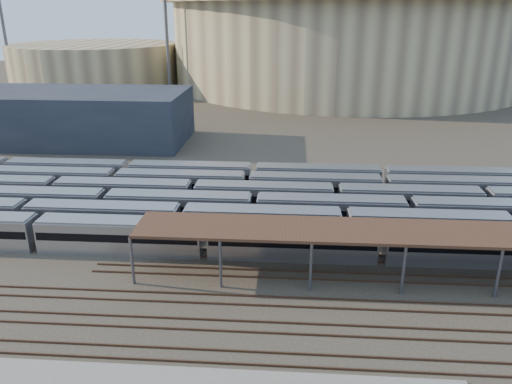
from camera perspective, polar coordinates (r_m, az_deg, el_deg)
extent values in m
plane|color=#383026|center=(48.24, -4.92, -11.51)|extent=(420.00, 420.00, 0.00)
cube|color=#A5A6AA|center=(54.61, -5.83, -5.37)|extent=(112.00, 2.90, 3.60)
cube|color=#A5A6AA|center=(59.00, -8.49, -3.47)|extent=(112.00, 2.90, 3.60)
cube|color=#A5A6AA|center=(61.67, -0.23, -2.15)|extent=(112.00, 2.90, 3.60)
cube|color=#A5A6AA|center=(66.65, -7.22, -0.56)|extent=(112.00, 2.90, 3.60)
cube|color=#A5A6AA|center=(69.60, -1.02, 0.53)|extent=(112.00, 2.90, 3.60)
cube|color=#A5A6AA|center=(73.51, -0.30, 1.62)|extent=(112.00, 2.90, 3.60)
cylinder|color=#535357|center=(49.88, -13.98, -7.64)|extent=(0.30, 0.30, 5.00)
cylinder|color=#535357|center=(54.48, -12.30, -5.01)|extent=(0.30, 0.30, 5.00)
cylinder|color=#535357|center=(48.01, -4.10, -8.20)|extent=(0.30, 0.30, 5.00)
cylinder|color=#535357|center=(52.77, -3.28, -5.41)|extent=(0.30, 0.30, 5.00)
cylinder|color=#535357|center=(47.64, 6.28, -8.52)|extent=(0.30, 0.30, 5.00)
cylinder|color=#535357|center=(52.43, 6.10, -5.68)|extent=(0.30, 0.30, 5.00)
cylinder|color=#535357|center=(48.79, 16.50, -8.57)|extent=(0.30, 0.30, 5.00)
cylinder|color=#535357|center=(53.48, 15.36, -5.79)|extent=(0.30, 0.30, 5.00)
cylinder|color=#535357|center=(51.36, 25.97, -8.38)|extent=(0.30, 0.30, 5.00)
cylinder|color=#535357|center=(55.84, 24.05, -5.77)|extent=(0.30, 0.30, 5.00)
cube|color=#391E17|center=(51.08, 20.91, -4.44)|extent=(60.00, 6.00, 0.30)
cube|color=#4C3323|center=(46.73, -5.26, -12.55)|extent=(170.00, 0.12, 0.18)
cube|color=#4C3323|center=(47.98, -4.97, -11.58)|extent=(170.00, 0.12, 0.18)
cube|color=#4C3323|center=(43.48, -6.12, -15.39)|extent=(170.00, 0.12, 0.18)
cube|color=#4C3323|center=(44.69, -5.78, -14.27)|extent=(170.00, 0.12, 0.18)
cube|color=#4C3323|center=(40.37, -7.14, -18.68)|extent=(170.00, 0.12, 0.18)
cube|color=#4C3323|center=(41.52, -6.73, -17.39)|extent=(170.00, 0.12, 0.18)
cylinder|color=tan|center=(181.67, 10.20, 16.45)|extent=(116.00, 116.00, 28.00)
cylinder|color=tan|center=(184.02, -17.79, 13.68)|extent=(56.00, 56.00, 14.00)
cube|color=#1E232D|center=(106.21, -19.47, 8.13)|extent=(42.00, 20.00, 10.00)
cylinder|color=#535357|center=(155.06, -10.17, 17.32)|extent=(1.00, 1.00, 36.00)
cylinder|color=#535357|center=(185.05, -26.83, 16.00)|extent=(1.00, 1.00, 36.00)
cylinder|color=#535357|center=(201.26, -0.79, 18.25)|extent=(1.00, 1.00, 36.00)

